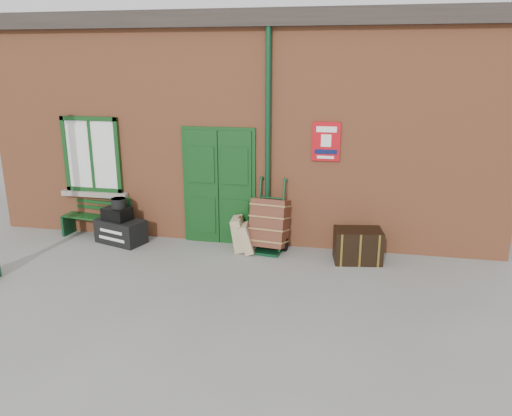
% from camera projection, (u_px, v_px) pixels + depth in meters
% --- Properties ---
extents(ground, '(80.00, 80.00, 0.00)m').
position_uv_depth(ground, '(214.00, 273.00, 8.42)').
color(ground, gray).
rests_on(ground, ground).
extents(station_building, '(10.30, 4.30, 4.36)m').
position_uv_depth(station_building, '(255.00, 120.00, 11.09)').
color(station_building, '#B05F39').
rests_on(station_building, ground).
extents(bench, '(1.43, 0.59, 0.86)m').
position_uv_depth(bench, '(98.00, 216.00, 10.07)').
color(bench, '#103D15').
rests_on(bench, ground).
extents(houdini_trunk, '(1.05, 0.78, 0.47)m').
position_uv_depth(houdini_trunk, '(121.00, 231.00, 9.76)').
color(houdini_trunk, black).
rests_on(houdini_trunk, ground).
extents(strongbox, '(0.61, 0.52, 0.23)m').
position_uv_depth(strongbox, '(117.00, 214.00, 9.67)').
color(strongbox, black).
rests_on(strongbox, houdini_trunk).
extents(hatbox, '(0.35, 0.35, 0.19)m').
position_uv_depth(hatbox, '(119.00, 203.00, 9.63)').
color(hatbox, black).
rests_on(hatbox, strongbox).
extents(suitcase_back, '(0.30, 0.46, 0.64)m').
position_uv_depth(suitcase_back, '(239.00, 234.00, 9.35)').
color(suitcase_back, tan).
rests_on(suitcase_back, ground).
extents(suitcase_front, '(0.33, 0.42, 0.56)m').
position_uv_depth(suitcase_front, '(247.00, 238.00, 9.23)').
color(suitcase_front, tan).
rests_on(suitcase_front, ground).
extents(porter_trolley, '(0.73, 0.77, 1.33)m').
position_uv_depth(porter_trolley, '(270.00, 224.00, 9.28)').
color(porter_trolley, '#0E391E').
rests_on(porter_trolley, ground).
extents(dark_trunk, '(0.89, 0.65, 0.59)m').
position_uv_depth(dark_trunk, '(358.00, 246.00, 8.82)').
color(dark_trunk, black).
rests_on(dark_trunk, ground).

